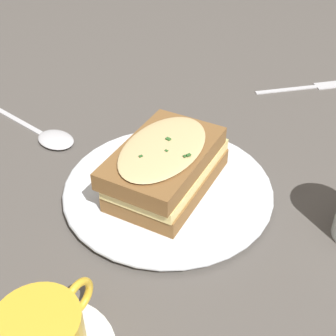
# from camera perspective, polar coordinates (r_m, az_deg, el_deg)

# --- Properties ---
(ground_plane) EXTENTS (2.40, 2.40, 0.00)m
(ground_plane) POSITION_cam_1_polar(r_m,az_deg,el_deg) (0.57, 0.04, -4.73)
(ground_plane) COLOR #514C47
(dinner_plate) EXTENTS (0.26, 0.26, 0.01)m
(dinner_plate) POSITION_cam_1_polar(r_m,az_deg,el_deg) (0.58, 0.00, -2.63)
(dinner_plate) COLOR white
(dinner_plate) RESTS_ON ground_plane
(sandwich) EXTENTS (0.18, 0.18, 0.07)m
(sandwich) POSITION_cam_1_polar(r_m,az_deg,el_deg) (0.55, -0.14, 0.23)
(sandwich) COLOR brown
(sandwich) RESTS_ON dinner_plate
(fork) EXTENTS (0.04, 0.18, 0.00)m
(fork) POSITION_cam_1_polar(r_m,az_deg,el_deg) (0.86, 17.64, 9.51)
(fork) COLOR silver
(fork) RESTS_ON ground_plane
(spoon) EXTENTS (0.16, 0.11, 0.01)m
(spoon) POSITION_cam_1_polar(r_m,az_deg,el_deg) (0.70, -14.01, 3.64)
(spoon) COLOR silver
(spoon) RESTS_ON ground_plane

